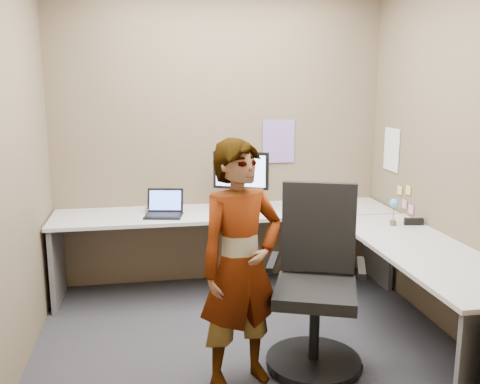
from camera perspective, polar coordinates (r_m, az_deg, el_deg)
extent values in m
plane|color=#252429|center=(4.03, 0.64, -15.50)|extent=(3.00, 3.00, 0.00)
plane|color=brown|center=(4.90, -2.18, 5.91)|extent=(3.00, 0.00, 3.00)
plane|color=brown|center=(4.17, 21.44, 4.09)|extent=(0.00, 2.70, 2.70)
plane|color=brown|center=(3.65, -23.13, 2.98)|extent=(0.00, 2.70, 2.70)
cube|color=silver|center=(4.69, -1.57, -2.24)|extent=(2.96, 0.65, 0.03)
cube|color=silver|center=(3.86, 19.10, -5.96)|extent=(0.65, 1.91, 0.03)
cube|color=#59595B|center=(4.80, -18.92, -7.08)|extent=(0.04, 0.60, 0.70)
cube|color=#59595B|center=(5.19, 14.45, -5.41)|extent=(0.04, 0.60, 0.70)
cube|color=red|center=(4.66, 0.14, -1.73)|extent=(0.37, 0.32, 0.06)
cube|color=black|center=(4.66, 0.14, -1.27)|extent=(0.24, 0.21, 0.02)
cube|color=black|center=(4.66, 0.10, -0.40)|extent=(0.06, 0.06, 0.12)
cube|color=black|center=(4.62, 0.10, 2.31)|extent=(0.46, 0.22, 0.32)
cube|color=#8EB2F6|center=(4.60, 0.04, 2.27)|extent=(0.40, 0.18, 0.27)
cube|color=black|center=(4.54, -8.15, -2.52)|extent=(0.34, 0.28, 0.02)
cube|color=black|center=(4.62, -7.97, -0.86)|extent=(0.31, 0.12, 0.20)
cube|color=#4666DF|center=(4.62, -7.97, -0.86)|extent=(0.27, 0.10, 0.16)
cube|color=#B7B7BC|center=(4.68, -9.33, -1.95)|extent=(0.12, 0.08, 0.04)
sphere|color=red|center=(4.66, -9.34, -1.63)|extent=(0.04, 0.04, 0.04)
cone|color=white|center=(4.47, -0.39, -2.33)|extent=(0.10, 0.10, 0.06)
cube|color=black|center=(4.45, 18.04, -3.01)|extent=(0.15, 0.07, 0.05)
cylinder|color=brown|center=(4.39, 16.00, -3.18)|extent=(0.05, 0.05, 0.04)
cylinder|color=#338C3F|center=(4.37, 16.06, -2.04)|extent=(0.01, 0.01, 0.14)
sphere|color=#41A6E5|center=(4.36, 16.11, -1.14)|extent=(0.07, 0.07, 0.07)
cube|color=#846BB7|center=(4.99, 4.13, 5.42)|extent=(0.30, 0.01, 0.40)
cube|color=white|center=(4.96, 15.86, 4.38)|extent=(0.01, 0.28, 0.38)
cube|color=#F2E059|center=(4.70, 17.51, 0.19)|extent=(0.01, 0.07, 0.07)
cube|color=pink|center=(4.77, 17.14, -1.23)|extent=(0.01, 0.07, 0.07)
cube|color=pink|center=(4.67, 17.79, -1.79)|extent=(0.01, 0.07, 0.07)
cube|color=#F2E059|center=(4.83, 16.67, 0.19)|extent=(0.01, 0.07, 0.07)
cylinder|color=black|center=(3.71, 7.83, -17.44)|extent=(0.62, 0.62, 0.04)
cylinder|color=black|center=(3.60, 7.94, -14.04)|extent=(0.07, 0.07, 0.44)
cube|color=black|center=(3.50, 8.05, -10.60)|extent=(0.66, 0.66, 0.08)
cube|color=black|center=(3.62, 8.38, -3.75)|extent=(0.48, 0.22, 0.61)
cube|color=black|center=(3.45, 3.49, -7.47)|extent=(0.16, 0.33, 0.03)
cube|color=black|center=(3.44, 12.81, -7.85)|extent=(0.16, 0.33, 0.03)
imported|color=#999399|center=(3.23, 0.08, -7.86)|extent=(0.65, 0.54, 1.53)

